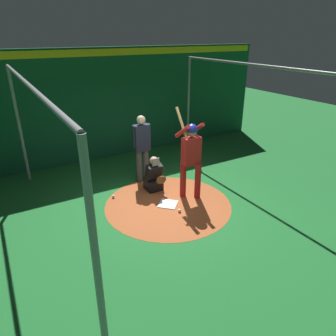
{
  "coord_description": "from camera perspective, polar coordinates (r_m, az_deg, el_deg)",
  "views": [
    {
      "loc": [
        5.57,
        -3.25,
        3.78
      ],
      "look_at": [
        0.0,
        0.0,
        0.95
      ],
      "focal_mm": 33.14,
      "sensor_mm": 36.0,
      "label": 1
    }
  ],
  "objects": [
    {
      "name": "baseball_0",
      "position": [
        7.15,
        2.14,
        -7.82
      ],
      "size": [
        0.07,
        0.07,
        0.07
      ],
      "primitive_type": "sphere",
      "color": "white",
      "rests_on": "dirt_circle"
    },
    {
      "name": "batter",
      "position": [
        7.34,
        4.22,
        2.68
      ],
      "size": [
        0.68,
        0.49,
        2.2
      ],
      "color": "maroon",
      "rests_on": "ground"
    },
    {
      "name": "cage_frame",
      "position": [
        6.64,
        0.0,
        9.89
      ],
      "size": [
        6.42,
        5.38,
        3.08
      ],
      "color": "gray",
      "rests_on": "ground"
    },
    {
      "name": "umpire",
      "position": [
        8.26,
        -4.82,
        4.24
      ],
      "size": [
        0.23,
        0.49,
        1.84
      ],
      "color": "#4C4C51",
      "rests_on": "ground"
    },
    {
      "name": "baseball_1",
      "position": [
        7.84,
        -10.02,
        -5.15
      ],
      "size": [
        0.07,
        0.07,
        0.07
      ],
      "primitive_type": "sphere",
      "color": "white",
      "rests_on": "dirt_circle"
    },
    {
      "name": "ground_plane",
      "position": [
        7.47,
        0.0,
        -6.69
      ],
      "size": [
        27.45,
        27.45,
        0.0
      ],
      "primitive_type": "plane",
      "color": "#1E6B2D"
    },
    {
      "name": "back_wall",
      "position": [
        10.13,
        -11.12,
        11.47
      ],
      "size": [
        0.23,
        11.45,
        3.39
      ],
      "color": "#145133",
      "rests_on": "ground"
    },
    {
      "name": "dirt_circle",
      "position": [
        7.47,
        0.0,
        -6.67
      ],
      "size": [
        3.0,
        3.0,
        0.01
      ],
      "primitive_type": "cylinder",
      "color": "#AD562D",
      "rests_on": "ground"
    },
    {
      "name": "catcher",
      "position": [
        7.97,
        -2.57,
        -1.7
      ],
      "size": [
        0.58,
        0.4,
        0.94
      ],
      "color": "black",
      "rests_on": "ground"
    },
    {
      "name": "home_plate",
      "position": [
        7.47,
        0.0,
        -6.61
      ],
      "size": [
        0.59,
        0.59,
        0.01
      ],
      "primitive_type": "cube",
      "rotation": [
        0.0,
        0.0,
        0.79
      ],
      "color": "white",
      "rests_on": "dirt_circle"
    }
  ]
}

